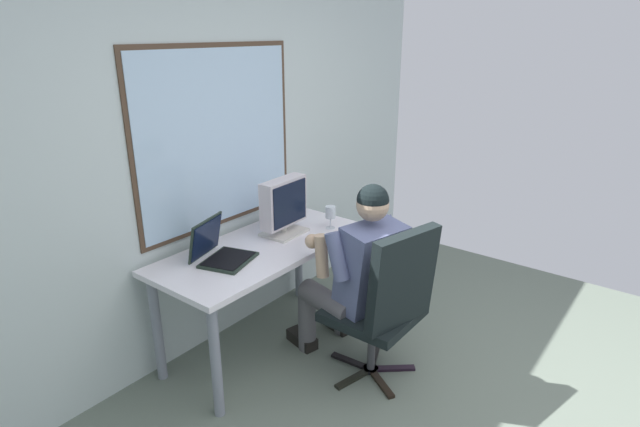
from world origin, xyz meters
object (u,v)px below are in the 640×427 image
(desk, at_px, (263,259))
(laptop, at_px, (218,250))
(crt_monitor, at_px, (284,205))
(office_chair, at_px, (388,300))
(wine_glass, at_px, (330,213))
(person_seated, at_px, (356,272))

(desk, distance_m, laptop, 0.37)
(desk, height_order, crt_monitor, crt_monitor)
(office_chair, height_order, laptop, office_chair)
(laptop, height_order, wine_glass, laptop)
(person_seated, xyz_separation_m, crt_monitor, (0.02, 0.61, 0.31))
(office_chair, bearing_deg, wine_glass, 62.81)
(desk, xyz_separation_m, crt_monitor, (0.24, 0.02, 0.31))
(person_seated, relative_size, laptop, 3.23)
(laptop, bearing_deg, wine_glass, -15.12)
(desk, bearing_deg, crt_monitor, 5.33)
(person_seated, distance_m, crt_monitor, 0.68)
(wine_glass, bearing_deg, laptop, 164.88)
(office_chair, distance_m, laptop, 1.06)
(laptop, bearing_deg, crt_monitor, -3.90)
(person_seated, bearing_deg, laptop, 129.76)
(desk, bearing_deg, person_seated, -69.66)
(person_seated, xyz_separation_m, laptop, (-0.54, 0.65, 0.17))
(desk, height_order, laptop, laptop)
(desk, distance_m, office_chair, 0.87)
(crt_monitor, bearing_deg, laptop, 176.10)
(office_chair, distance_m, wine_glass, 0.82)
(office_chair, bearing_deg, crt_monitor, 85.08)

